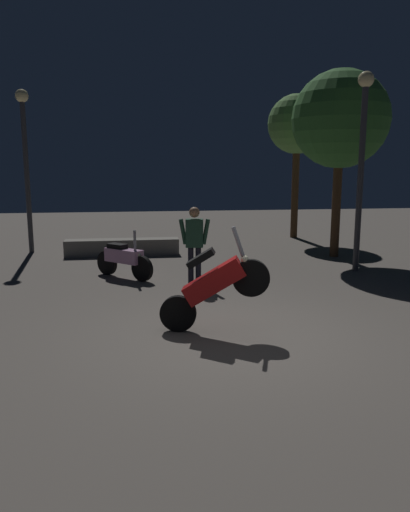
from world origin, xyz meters
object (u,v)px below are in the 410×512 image
Objects in this scene: motorcycle_red_foreground at (214,285)px; motorcycle_pink_parked_left at (124,259)px; person_rider_beside at (194,239)px; streetlamp_far at (25,149)px; streetlamp_near at (362,146)px.

motorcycle_pink_parked_left is at bearing 123.32° from motorcycle_red_foreground.
streetlamp_far is (-4.25, 4.50, 1.95)m from person_rider_beside.
motorcycle_red_foreground is 6.04m from streetlamp_near.
person_rider_beside is 0.36× the size of streetlamp_far.
motorcycle_pink_parked_left is (-1.43, 3.90, -0.31)m from motorcycle_red_foreground.
motorcycle_pink_parked_left is 0.28× the size of streetlamp_near.
motorcycle_red_foreground is 1.00× the size of person_rider_beside.
motorcycle_red_foreground is 0.36× the size of streetlamp_far.
motorcycle_red_foreground is 3.15m from person_rider_beside.
motorcycle_red_foreground is at bearing -61.32° from streetlamp_far.
person_rider_beside is 4.50m from streetlamp_near.
motorcycle_red_foreground is at bearing 8.56° from person_rider_beside.
streetlamp_far is at bearing 155.61° from streetlamp_near.
streetlamp_near reaches higher than motorcycle_pink_parked_left.
streetlamp_far reaches higher than person_rider_beside.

